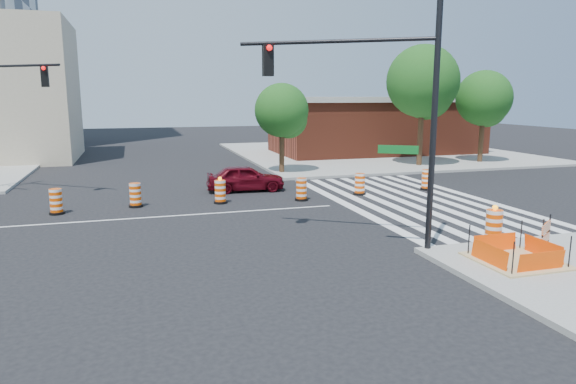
# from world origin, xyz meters

# --- Properties ---
(ground) EXTENTS (120.00, 120.00, 0.00)m
(ground) POSITION_xyz_m (0.00, 0.00, 0.00)
(ground) COLOR black
(ground) RESTS_ON ground
(sidewalk_ne) EXTENTS (22.00, 22.00, 0.15)m
(sidewalk_ne) POSITION_xyz_m (18.00, 18.00, 0.07)
(sidewalk_ne) COLOR gray
(sidewalk_ne) RESTS_ON ground
(crosswalk_east) EXTENTS (6.75, 13.50, 0.01)m
(crosswalk_east) POSITION_xyz_m (10.95, 0.00, 0.01)
(crosswalk_east) COLOR silver
(crosswalk_east) RESTS_ON ground
(lane_centerline) EXTENTS (14.00, 0.12, 0.01)m
(lane_centerline) POSITION_xyz_m (0.00, 0.00, 0.01)
(lane_centerline) COLOR silver
(lane_centerline) RESTS_ON ground
(excavation_pit) EXTENTS (2.20, 2.20, 0.90)m
(excavation_pit) POSITION_xyz_m (9.00, -9.00, 0.22)
(excavation_pit) COLOR tan
(excavation_pit) RESTS_ON ground
(brick_storefront) EXTENTS (16.50, 8.50, 4.60)m
(brick_storefront) POSITION_xyz_m (18.00, 18.00, 2.32)
(brick_storefront) COLOR maroon
(brick_storefront) RESTS_ON ground
(red_coupe) EXTENTS (3.94, 1.80, 1.31)m
(red_coupe) POSITION_xyz_m (4.28, 4.51, 0.65)
(red_coupe) COLOR #500611
(red_coupe) RESTS_ON ground
(signal_pole_se) EXTENTS (5.08, 3.32, 7.86)m
(signal_pole_se) POSITION_xyz_m (5.97, -6.27, 4.82)
(signal_pole_se) COLOR black
(signal_pole_se) RESTS_ON ground
(pit_drum) EXTENTS (0.62, 0.62, 1.23)m
(pit_drum) POSITION_xyz_m (9.55, -7.32, 0.66)
(pit_drum) COLOR black
(pit_drum) RESTS_ON ground
(barricade) EXTENTS (0.77, 0.55, 1.07)m
(barricade) POSITION_xyz_m (10.42, -8.50, 0.74)
(barricade) COLOR #EC4C04
(barricade) RESTS_ON ground
(tree_north_c) EXTENTS (3.25, 3.19, 5.42)m
(tree_north_c) POSITION_xyz_m (7.58, 9.31, 3.64)
(tree_north_c) COLOR #382314
(tree_north_c) RESTS_ON ground
(tree_north_d) EXTENTS (4.67, 4.67, 7.93)m
(tree_north_d) POSITION_xyz_m (17.21, 9.74, 5.33)
(tree_north_d) COLOR #382314
(tree_north_d) RESTS_ON ground
(tree_north_e) EXTENTS (3.79, 3.77, 6.41)m
(tree_north_e) POSITION_xyz_m (22.24, 10.10, 4.30)
(tree_north_e) COLOR #382314
(tree_north_e) RESTS_ON ground
(median_drum_2) EXTENTS (0.60, 0.60, 1.02)m
(median_drum_2) POSITION_xyz_m (-4.04, 1.68, 0.48)
(median_drum_2) COLOR black
(median_drum_2) RESTS_ON ground
(median_drum_3) EXTENTS (0.60, 0.60, 1.02)m
(median_drum_3) POSITION_xyz_m (-1.00, 2.18, 0.48)
(median_drum_3) COLOR black
(median_drum_3) RESTS_ON ground
(median_drum_4) EXTENTS (0.60, 0.60, 1.18)m
(median_drum_4) POSITION_xyz_m (2.59, 1.89, 0.49)
(median_drum_4) COLOR black
(median_drum_4) RESTS_ON ground
(median_drum_5) EXTENTS (0.60, 0.60, 1.02)m
(median_drum_5) POSITION_xyz_m (6.20, 1.46, 0.48)
(median_drum_5) COLOR black
(median_drum_5) RESTS_ON ground
(median_drum_6) EXTENTS (0.60, 0.60, 1.02)m
(median_drum_6) POSITION_xyz_m (9.31, 1.98, 0.48)
(median_drum_6) COLOR black
(median_drum_6) RESTS_ON ground
(median_drum_7) EXTENTS (0.60, 0.60, 1.02)m
(median_drum_7) POSITION_xyz_m (13.08, 2.19, 0.48)
(median_drum_7) COLOR black
(median_drum_7) RESTS_ON ground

